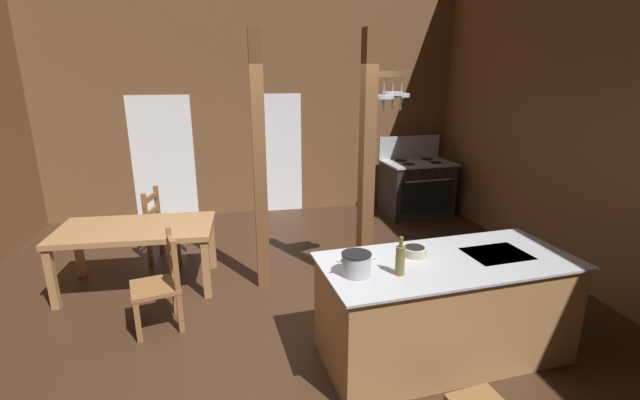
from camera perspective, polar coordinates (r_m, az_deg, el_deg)
ground_plane at (r=4.49m, az=-4.22°, el=-17.36°), size 7.72×8.60×0.10m
wall_back at (r=7.69m, az=-8.49°, el=14.91°), size 7.72×0.14×4.50m
glazed_door_back_left at (r=7.81m, az=-19.58°, el=5.10°), size 1.00×0.01×2.05m
glazed_panel_back_right at (r=7.77m, az=-5.51°, el=5.93°), size 0.84×0.01×2.05m
kitchen_island at (r=4.10m, az=15.75°, el=-13.28°), size 2.23×1.14×0.91m
stove_range at (r=7.83m, az=12.32°, el=1.63°), size 1.19×0.89×1.32m
support_post_with_pot_rack at (r=4.81m, az=6.39°, el=5.39°), size 0.56×0.27×2.85m
support_post_center at (r=4.90m, az=-7.80°, el=4.32°), size 0.14×0.14×2.85m
dining_table at (r=5.45m, az=-22.63°, el=-4.07°), size 1.74×0.97×0.74m
ladderback_chair_near_window at (r=6.22m, az=-19.54°, el=-3.17°), size 0.53×0.53×0.95m
ladderback_chair_by_post at (r=4.62m, az=-19.88°, el=-10.16°), size 0.53×0.53×0.95m
stockpot_on_counter at (r=3.46m, az=4.70°, el=-8.24°), size 0.31×0.24×0.18m
mixing_bowl_on_counter at (r=3.90m, az=12.08°, el=-6.46°), size 0.21×0.21×0.07m
bottle_tall_on_counter at (r=3.49m, az=10.30°, el=-7.60°), size 0.07×0.07×0.31m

